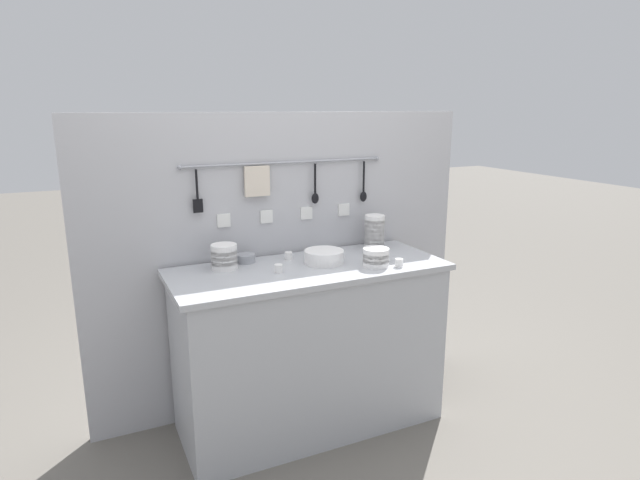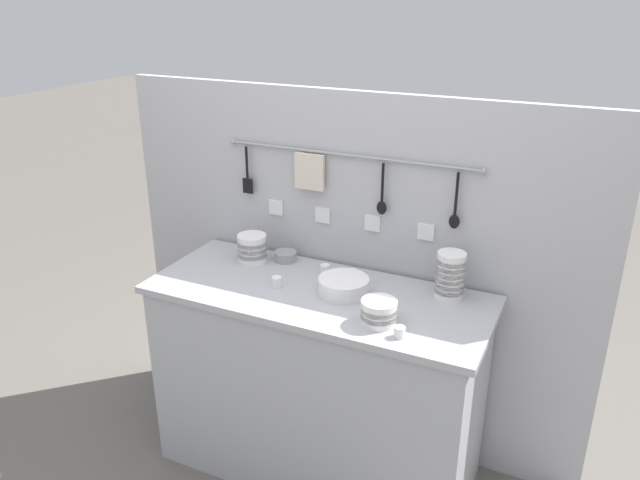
% 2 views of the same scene
% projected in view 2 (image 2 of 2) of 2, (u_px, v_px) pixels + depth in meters
% --- Properties ---
extents(ground_plane, '(20.00, 20.00, 0.00)m').
position_uv_depth(ground_plane, '(318.00, 463.00, 2.92)').
color(ground_plane, '#666059').
extents(counter, '(1.43, 0.58, 0.90)m').
position_uv_depth(counter, '(318.00, 382.00, 2.75)').
color(counter, '#ADAFB5').
rests_on(counter, ground).
extents(back_wall, '(2.23, 0.08, 1.68)m').
position_uv_depth(back_wall, '(348.00, 274.00, 2.87)').
color(back_wall, '#B2B2B7').
rests_on(back_wall, ground).
extents(bowl_stack_wide_centre, '(0.11, 0.11, 0.19)m').
position_uv_depth(bowl_stack_wide_centre, '(450.00, 275.00, 2.49)').
color(bowl_stack_wide_centre, white).
rests_on(bowl_stack_wide_centre, counter).
extents(bowl_stack_tall_left, '(0.13, 0.13, 0.13)m').
position_uv_depth(bowl_stack_tall_left, '(252.00, 248.00, 2.84)').
color(bowl_stack_tall_left, white).
rests_on(bowl_stack_tall_left, counter).
extents(bowl_stack_nested_right, '(0.14, 0.14, 0.10)m').
position_uv_depth(bowl_stack_nested_right, '(379.00, 312.00, 2.32)').
color(bowl_stack_nested_right, white).
rests_on(bowl_stack_nested_right, counter).
extents(plate_stack, '(0.21, 0.21, 0.07)m').
position_uv_depth(plate_stack, '(344.00, 286.00, 2.55)').
color(plate_stack, white).
rests_on(plate_stack, counter).
extents(steel_mixing_bowl, '(0.10, 0.10, 0.04)m').
position_uv_depth(steel_mixing_bowl, '(286.00, 256.00, 2.86)').
color(steel_mixing_bowl, '#93969E').
rests_on(steel_mixing_bowl, counter).
extents(cup_back_left, '(0.04, 0.04, 0.04)m').
position_uv_depth(cup_back_left, '(352.00, 274.00, 2.68)').
color(cup_back_left, white).
rests_on(cup_back_left, counter).
extents(cup_beside_plates, '(0.04, 0.04, 0.04)m').
position_uv_depth(cup_beside_plates, '(325.00, 269.00, 2.73)').
color(cup_beside_plates, white).
rests_on(cup_beside_plates, counter).
extents(cup_front_left, '(0.04, 0.04, 0.04)m').
position_uv_depth(cup_front_left, '(277.00, 282.00, 2.61)').
color(cup_front_left, white).
rests_on(cup_front_left, counter).
extents(cup_centre, '(0.04, 0.04, 0.04)m').
position_uv_depth(cup_centre, '(399.00, 332.00, 2.24)').
color(cup_centre, white).
rests_on(cup_centre, counter).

